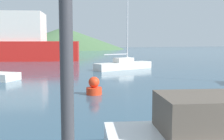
% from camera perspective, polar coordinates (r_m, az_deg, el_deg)
% --- Properties ---
extents(sailboat_middle, '(6.98, 3.47, 11.29)m').
position_cam_1_polar(sailboat_middle, '(30.11, 2.37, 1.19)').
color(sailboat_middle, white).
rests_on(sailboat_middle, ground_plane).
extents(buoy_marker, '(0.89, 0.89, 1.02)m').
position_cam_1_polar(buoy_marker, '(15.97, -3.67, -3.50)').
color(buoy_marker, red).
rests_on(buoy_marker, ground_plane).
extents(hill_central, '(44.84, 44.84, 7.97)m').
position_cam_1_polar(hill_central, '(105.16, -9.83, 6.39)').
color(hill_central, '#476B42').
rests_on(hill_central, ground_plane).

